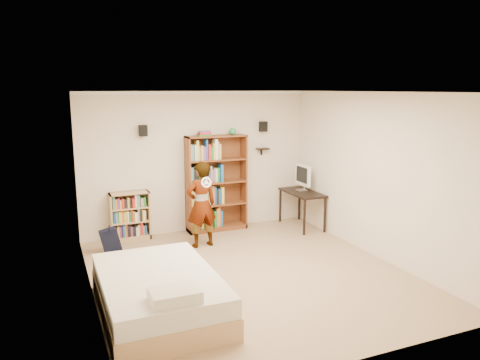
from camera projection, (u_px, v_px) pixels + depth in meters
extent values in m
cube|color=tan|center=(250.00, 274.00, 7.04)|extent=(4.50, 5.00, 0.01)
cube|color=silver|center=(198.00, 162.00, 9.04)|extent=(4.50, 0.02, 2.70)
cube|color=silver|center=(355.00, 236.00, 4.51)|extent=(4.50, 0.02, 2.70)
cube|color=silver|center=(88.00, 201.00, 5.92)|extent=(0.02, 5.00, 2.70)
cube|color=silver|center=(376.00, 176.00, 7.63)|extent=(0.02, 5.00, 2.70)
cube|color=white|center=(251.00, 92.00, 6.51)|extent=(4.50, 5.00, 0.02)
cube|color=white|center=(197.00, 93.00, 8.76)|extent=(4.50, 0.06, 0.06)
cube|color=white|center=(360.00, 97.00, 4.29)|extent=(4.50, 0.06, 0.06)
cube|color=white|center=(84.00, 95.00, 5.68)|extent=(0.06, 5.00, 0.06)
cube|color=white|center=(379.00, 93.00, 7.36)|extent=(0.06, 5.00, 0.06)
cube|color=black|center=(143.00, 131.00, 8.42)|extent=(0.14, 0.12, 0.20)
cube|color=black|center=(263.00, 127.00, 9.33)|extent=(0.14, 0.12, 0.20)
cube|color=black|center=(263.00, 149.00, 9.43)|extent=(0.25, 0.16, 0.02)
imported|color=black|center=(201.00, 205.00, 8.15)|extent=(0.59, 0.43, 1.52)
torus|color=white|center=(206.00, 182.00, 7.80)|extent=(0.18, 0.07, 0.19)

